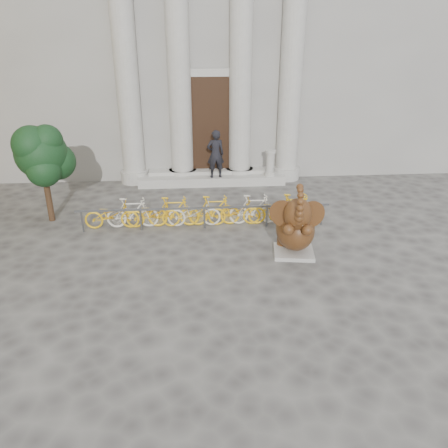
{
  "coord_description": "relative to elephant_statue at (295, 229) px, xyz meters",
  "views": [
    {
      "loc": [
        -0.82,
        -8.04,
        5.68
      ],
      "look_at": [
        -0.01,
        2.5,
        1.1
      ],
      "focal_mm": 35.0,
      "sensor_mm": 36.0,
      "label": 1
    }
  ],
  "objects": [
    {
      "name": "elephant_statue",
      "position": [
        0.0,
        0.0,
        0.0
      ],
      "size": [
        1.46,
        1.7,
        2.2
      ],
      "rotation": [
        0.0,
        0.0,
        -0.15
      ],
      "color": "#A8A59E",
      "rests_on": "ground"
    },
    {
      "name": "balustrade_post",
      "position": [
        0.41,
        6.37,
        0.05
      ],
      "size": [
        0.44,
        0.44,
        1.07
      ],
      "color": "#A8A59E",
      "rests_on": "entrance_steps"
    },
    {
      "name": "tree",
      "position": [
        -7.47,
        3.05,
        1.43
      ],
      "size": [
        1.84,
        1.68,
        3.2
      ],
      "color": "#332114",
      "rests_on": "ground"
    },
    {
      "name": "pedestrian",
      "position": [
        -1.83,
        6.32,
        0.52
      ],
      "size": [
        0.76,
        0.55,
        1.92
      ],
      "primitive_type": "imported",
      "rotation": [
        0.0,
        0.0,
        3.28
      ],
      "color": "black",
      "rests_on": "entrance_steps"
    },
    {
      "name": "entrance_steps",
      "position": [
        -1.97,
        6.67,
        -0.62
      ],
      "size": [
        6.0,
        1.2,
        0.36
      ],
      "primitive_type": "cube",
      "color": "#A8A59E",
      "rests_on": "ground"
    },
    {
      "name": "ground",
      "position": [
        -1.97,
        -2.73,
        -0.8
      ],
      "size": [
        80.0,
        80.0,
        0.0
      ],
      "primitive_type": "plane",
      "color": "#474442",
      "rests_on": "ground"
    },
    {
      "name": "classical_building",
      "position": [
        -1.97,
        12.21,
        5.18
      ],
      "size": [
        22.0,
        10.7,
        12.0
      ],
      "color": "gray",
      "rests_on": "ground"
    },
    {
      "name": "bike_rack",
      "position": [
        -2.45,
        2.27,
        -0.3
      ],
      "size": [
        8.0,
        0.53,
        1.0
      ],
      "color": "slate",
      "rests_on": "ground"
    }
  ]
}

